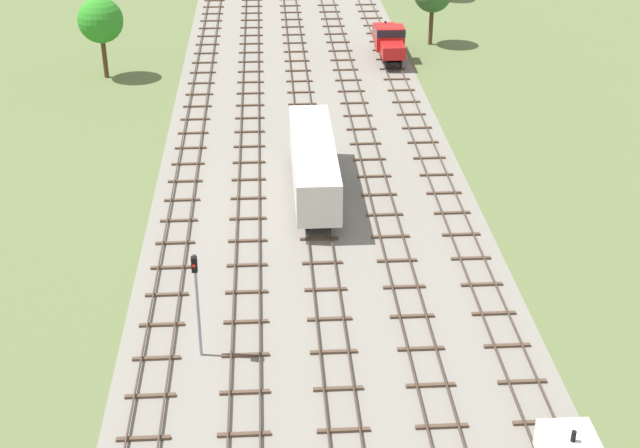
{
  "coord_description": "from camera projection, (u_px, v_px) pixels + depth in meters",
  "views": [
    {
      "loc": [
        -3.01,
        -12.54,
        27.5
      ],
      "look_at": [
        0.0,
        36.74,
        1.5
      ],
      "focal_mm": 51.56,
      "sensor_mm": 36.0,
      "label": 1
    }
  ],
  "objects": [
    {
      "name": "ground_plane",
      "position": [
        305.0,
        129.0,
        73.51
      ],
      "size": [
        480.0,
        480.0,
        0.0
      ],
      "primitive_type": "plane",
      "color": "#5B6B3D"
    },
    {
      "name": "ballast_bed",
      "position": [
        305.0,
        129.0,
        73.51
      ],
      "size": [
        21.86,
        176.0,
        0.01
      ],
      "primitive_type": "cube",
      "color": "gray",
      "rests_on": "ground"
    },
    {
      "name": "track_far_left",
      "position": [
        194.0,
        125.0,
        73.85
      ],
      "size": [
        2.4,
        126.0,
        0.29
      ],
      "color": "#47382D",
      "rests_on": "ground"
    },
    {
      "name": "track_left",
      "position": [
        250.0,
        124.0,
        74.09
      ],
      "size": [
        2.4,
        126.0,
        0.29
      ],
      "color": "#47382D",
      "rests_on": "ground"
    },
    {
      "name": "track_centre_left",
      "position": [
        305.0,
        123.0,
        74.33
      ],
      "size": [
        2.4,
        126.0,
        0.29
      ],
      "color": "#47382D",
      "rests_on": "ground"
    },
    {
      "name": "track_centre",
      "position": [
        360.0,
        121.0,
        74.57
      ],
      "size": [
        2.4,
        126.0,
        0.29
      ],
      "color": "#47382D",
      "rests_on": "ground"
    },
    {
      "name": "track_centre_right",
      "position": [
        414.0,
        120.0,
        74.81
      ],
      "size": [
        2.4,
        126.0,
        0.29
      ],
      "color": "#47382D",
      "rests_on": "ground"
    },
    {
      "name": "freight_boxcar_centre_left_near",
      "position": [
        314.0,
        162.0,
        61.73
      ],
      "size": [
        2.87,
        14.0,
        3.6
      ],
      "color": "beige",
      "rests_on": "ground"
    },
    {
      "name": "shunter_loco_centre_right_mid",
      "position": [
        389.0,
        39.0,
        88.63
      ],
      "size": [
        2.74,
        8.46,
        3.1
      ],
      "color": "red",
      "rests_on": "ground"
    },
    {
      "name": "signal_post_nearest",
      "position": [
        197.0,
        293.0,
        44.66
      ],
      "size": [
        0.28,
        0.47,
        5.9
      ],
      "color": "gray",
      "rests_on": "ground"
    },
    {
      "name": "lineside_tree_1",
      "position": [
        101.0,
        21.0,
        82.36
      ],
      "size": [
        4.07,
        4.07,
        7.37
      ],
      "color": "#4C331E",
      "rests_on": "ground"
    }
  ]
}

